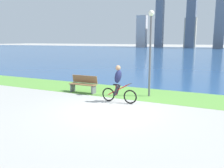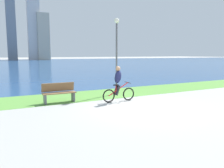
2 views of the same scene
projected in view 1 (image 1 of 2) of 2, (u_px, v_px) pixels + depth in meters
name	position (u px, v px, depth m)	size (l,w,h in m)	color
ground_plane	(110.00, 111.00, 9.56)	(300.00, 300.00, 0.00)	#9E9E99
grass_strip_bayside	(139.00, 94.00, 12.59)	(120.00, 2.96, 0.01)	#59933D
bay_water_surface	(209.00, 53.00, 52.59)	(300.00, 87.39, 0.00)	navy
cyclist_lead	(118.00, 84.00, 10.69)	(1.68, 0.52, 1.66)	black
bench_near_path	(84.00, 84.00, 12.80)	(1.50, 0.47, 0.90)	brown
lamppost_tall	(151.00, 41.00, 11.56)	(0.28, 0.28, 4.12)	#595960
city_skyline_far_shore	(214.00, 18.00, 82.51)	(43.93, 10.90, 27.23)	#B7B7BC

